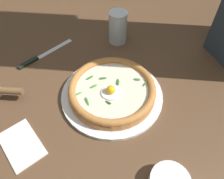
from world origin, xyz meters
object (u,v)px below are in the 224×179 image
Objects in this scene: pizza at (112,90)px; table_knife at (38,57)px; drinking_glass at (118,29)px; pizza_cutter at (3,90)px; folded_napkin at (21,144)px.

table_knife is at bearing 136.01° from pizza.
table_knife is at bearing -171.91° from drinking_glass.
pizza is 0.29m from drinking_glass.
pizza_cutter reaches higher than pizza.
folded_napkin is (-0.04, -0.35, 0.00)m from table_knife.
pizza is 1.34× the size of table_knife.
folded_napkin is at bearing -131.77° from drinking_glass.
drinking_glass reaches higher than table_knife.
pizza_cutter is at bearing -151.79° from drinking_glass.
table_knife reaches higher than folded_napkin.
drinking_glass is (0.41, 0.22, 0.02)m from pizza_cutter.
pizza is at bearing 23.48° from folded_napkin.
folded_napkin is at bearing -156.52° from pizza.
pizza is 0.34m from pizza_cutter.
pizza_cutter is at bearing 170.50° from pizza.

